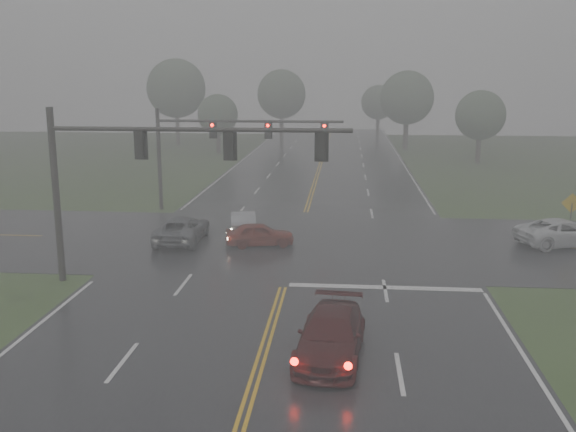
# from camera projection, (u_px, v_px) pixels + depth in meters

# --- Properties ---
(main_road) EXTENTS (18.00, 160.00, 0.02)m
(main_road) POSITION_uv_depth(u_px,v_px,m) (294.00, 252.00, 34.24)
(main_road) COLOR black
(main_road) RESTS_ON ground
(cross_street) EXTENTS (120.00, 14.00, 0.02)m
(cross_street) POSITION_uv_depth(u_px,v_px,m) (297.00, 242.00, 36.19)
(cross_street) COLOR black
(cross_street) RESTS_ON ground
(stop_bar) EXTENTS (8.50, 0.50, 0.01)m
(stop_bar) POSITION_uv_depth(u_px,v_px,m) (385.00, 288.00, 28.40)
(stop_bar) COLOR silver
(stop_bar) RESTS_ON ground
(sedan_maroon) EXTENTS (2.56, 5.29, 1.48)m
(sedan_maroon) POSITION_uv_depth(u_px,v_px,m) (331.00, 356.00, 21.49)
(sedan_maroon) COLOR #3B0A0B
(sedan_maroon) RESTS_ON ground
(sedan_red) EXTENTS (4.01, 2.29, 1.28)m
(sedan_red) POSITION_uv_depth(u_px,v_px,m) (260.00, 246.00, 35.42)
(sedan_red) COLOR maroon
(sedan_red) RESTS_ON ground
(sedan_silver) EXTENTS (2.21, 4.31, 1.35)m
(sedan_silver) POSITION_uv_depth(u_px,v_px,m) (243.00, 233.00, 38.32)
(sedan_silver) COLOR #939499
(sedan_silver) RESTS_ON ground
(car_grey) EXTENTS (2.39, 5.15, 1.43)m
(car_grey) POSITION_uv_depth(u_px,v_px,m) (182.00, 242.00, 36.30)
(car_grey) COLOR #4D4F54
(car_grey) RESTS_ON ground
(pickup_white) EXTENTS (5.79, 4.00, 1.47)m
(pickup_white) POSITION_uv_depth(u_px,v_px,m) (563.00, 245.00, 35.50)
(pickup_white) COLOR silver
(pickup_white) RESTS_ON ground
(signal_gantry_near) EXTENTS (13.30, 0.34, 7.88)m
(signal_gantry_near) POSITION_uv_depth(u_px,v_px,m) (143.00, 162.00, 27.95)
(signal_gantry_near) COLOR black
(signal_gantry_near) RESTS_ON ground
(signal_gantry_far) EXTENTS (12.81, 0.36, 7.01)m
(signal_gantry_far) POSITION_uv_depth(u_px,v_px,m) (215.00, 139.00, 43.69)
(signal_gantry_far) COLOR black
(signal_gantry_far) RESTS_ON ground
(sign_diamond_east) EXTENTS (1.15, 0.14, 2.76)m
(sign_diamond_east) POSITION_uv_depth(u_px,v_px,m) (571.00, 209.00, 36.09)
(sign_diamond_east) COLOR black
(sign_diamond_east) RESTS_ON ground
(tree_nw_a) EXTENTS (4.81, 4.81, 7.07)m
(tree_nw_a) POSITION_uv_depth(u_px,v_px,m) (218.00, 115.00, 76.24)
(tree_nw_a) COLOR #392D25
(tree_nw_a) RESTS_ON ground
(tree_ne_a) EXTENTS (6.69, 6.69, 9.82)m
(tree_ne_a) POSITION_uv_depth(u_px,v_px,m) (407.00, 98.00, 79.97)
(tree_ne_a) COLOR #392D25
(tree_ne_a) RESTS_ON ground
(tree_n_mid) EXTENTS (6.85, 6.85, 10.06)m
(tree_n_mid) POSITION_uv_depth(u_px,v_px,m) (281.00, 94.00, 90.15)
(tree_n_mid) COLOR #392D25
(tree_n_mid) RESTS_ON ground
(tree_e_near) EXTENTS (5.25, 5.25, 7.72)m
(tree_e_near) POSITION_uv_depth(u_px,v_px,m) (480.00, 115.00, 67.79)
(tree_e_near) COLOR #392D25
(tree_e_near) RESTS_ON ground
(tree_nw_b) EXTENTS (7.77, 7.77, 11.41)m
(tree_nw_b) POSITION_uv_depth(u_px,v_px,m) (176.00, 88.00, 84.72)
(tree_nw_b) COLOR #392D25
(tree_nw_b) RESTS_ON ground
(tree_n_far) EXTENTS (5.31, 5.31, 7.80)m
(tree_n_far) POSITION_uv_depth(u_px,v_px,m) (378.00, 102.00, 98.81)
(tree_n_far) COLOR #392D25
(tree_n_far) RESTS_ON ground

